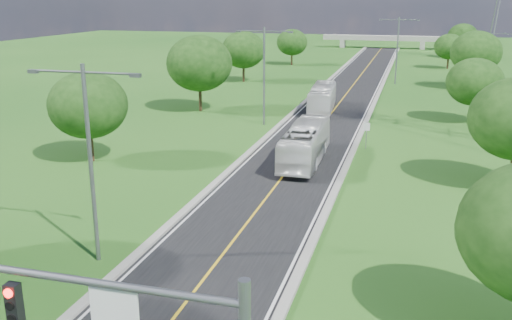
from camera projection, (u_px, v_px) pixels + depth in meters
The scene contains 19 objects.
ground at pixel (340, 103), 72.12m from camera, with size 260.00×260.00×0.00m, color #1D4F16.
road at pixel (346, 95), 77.66m from camera, with size 8.00×150.00×0.06m, color black.
curb_left at pixel (315, 93), 78.74m from camera, with size 0.50×150.00×0.22m, color gray.
curb_right at pixel (378, 96), 76.53m from camera, with size 0.50×150.00×0.22m, color gray.
speed_limit_sign at pixel (367, 131), 49.96m from camera, with size 0.55×0.09×2.40m.
overpass at pixel (382, 39), 145.44m from camera, with size 30.00×3.00×3.20m.
streetlight_near_left at pixel (89, 148), 27.63m from camera, with size 5.90×0.25×10.00m.
streetlight_mid_left at pixel (264, 68), 58.15m from camera, with size 5.90×0.25×10.00m.
streetlight_far_right at pixel (398, 45), 85.56m from camera, with size 5.90×0.25×10.00m.
tree_lb at pixel (88, 105), 45.39m from camera, with size 6.30×6.30×7.33m.
tree_lc at pixel (199, 63), 65.21m from camera, with size 7.56×7.56×8.79m.
tree_ld at pixel (243, 50), 88.10m from camera, with size 6.72×6.72×7.82m.
tree_le at pixel (292, 42), 109.82m from camera, with size 5.88×5.88×6.84m.
tree_rc at pixel (475, 82), 59.62m from camera, with size 5.88×5.88×6.84m.
tree_rd at pixel (476, 52), 81.04m from camera, with size 7.14×7.14×8.30m.
tree_re at pixel (449, 47), 104.23m from camera, with size 5.46×5.46×6.35m.
tree_rf at pixel (463, 36), 121.65m from camera, with size 6.30×6.30×7.33m.
bus_outbound at pixel (305, 143), 45.79m from camera, with size 2.59×11.08×3.09m, color silver.
bus_inbound at pixel (322, 98), 66.56m from camera, with size 2.52×10.75×2.99m, color white.
Camera 1 is at (9.01, -11.53, 13.06)m, focal length 40.00 mm.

